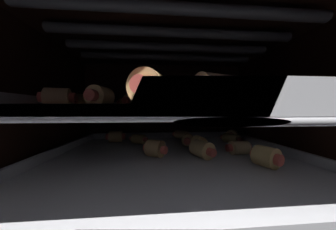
{
  "coord_description": "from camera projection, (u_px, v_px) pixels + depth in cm",
  "views": [
    {
      "loc": [
        -3.59,
        -30.37,
        19.0
      ],
      "look_at": [
        0.0,
        10.58,
        17.43
      ],
      "focal_mm": 16.97,
      "sensor_mm": 36.0,
      "label": 1
    }
  ],
  "objects": [
    {
      "name": "pig_in_blanket_upper_0",
      "position": [
        58.0,
        97.0,
        0.23
      ],
      "size": [
        4.76,
        3.29,
        2.7
      ],
      "rotation": [
        0.0,
        0.0,
        4.93
      ],
      "color": "tan",
      "rests_on": "baking_tray_upper"
    },
    {
      "name": "pig_in_blanket_upper_5",
      "position": [
        213.0,
        90.0,
        0.16
      ],
      "size": [
        5.53,
        4.33,
        3.28
      ],
      "rotation": [
        0.0,
        0.0,
        5.09
      ],
      "color": "tan",
      "rests_on": "baking_tray_upper"
    },
    {
      "name": "pig_in_blanket_lower_4",
      "position": [
        116.0,
        136.0,
        0.44
      ],
      "size": [
        5.18,
        3.32,
        3.12
      ],
      "rotation": [
        0.0,
        0.0,
        4.77
      ],
      "color": "tan",
      "rests_on": "baking_tray_lower"
    },
    {
      "name": "pig_in_blanket_lower_0",
      "position": [
        182.0,
        135.0,
        0.48
      ],
      "size": [
        5.22,
        5.56,
        2.54
      ],
      "rotation": [
        0.0,
        0.0,
        0.74
      ],
      "color": "tan",
      "rests_on": "baking_tray_lower"
    },
    {
      "name": "ground_plane",
      "position": [
        173.0,
        208.0,
        0.31
      ],
      "size": [
        54.05,
        49.05,
        1.2
      ],
      "primitive_type": "cube",
      "color": "black"
    },
    {
      "name": "pig_in_blanket_upper_7",
      "position": [
        126.0,
        103.0,
        0.46
      ],
      "size": [
        5.43,
        4.11,
        2.58
      ],
      "rotation": [
        0.0,
        0.0,
        5.18
      ],
      "color": "tan",
      "rests_on": "baking_tray_upper"
    },
    {
      "name": "pig_in_blanket_upper_3",
      "position": [
        151.0,
        88.0,
        0.13
      ],
      "size": [
        3.75,
        4.72,
        2.84
      ],
      "rotation": [
        0.0,
        0.0,
        5.9
      ],
      "color": "tan",
      "rests_on": "baking_tray_upper"
    },
    {
      "name": "baking_tray_lower",
      "position": [
        173.0,
        157.0,
        0.31
      ],
      "size": [
        46.33,
        41.95,
        2.26
      ],
      "color": "silver",
      "rests_on": "oven_rack_lower"
    },
    {
      "name": "pig_in_blanket_lower_7",
      "position": [
        231.0,
        139.0,
        0.43
      ],
      "size": [
        4.24,
        5.91,
        2.52
      ],
      "rotation": [
        0.0,
        0.0,
        0.54
      ],
      "color": "tan",
      "rests_on": "baking_tray_lower"
    },
    {
      "name": "oven_wall_left",
      "position": [
        26.0,
        120.0,
        0.28
      ],
      "size": [
        1.2,
        46.65,
        33.91
      ],
      "primitive_type": "cube",
      "color": "black",
      "rests_on": "ground_plane"
    },
    {
      "name": "pig_in_blanket_lower_9",
      "position": [
        231.0,
        135.0,
        0.47
      ],
      "size": [
        4.4,
        5.33,
        3.13
      ],
      "rotation": [
        0.0,
        0.0,
        2.56
      ],
      "color": "tan",
      "rests_on": "baking_tray_lower"
    },
    {
      "name": "pig_in_blanket_upper_2",
      "position": [
        100.0,
        96.0,
        0.22
      ],
      "size": [
        3.37,
        5.32,
        2.79
      ],
      "rotation": [
        0.0,
        0.0,
        2.93
      ],
      "color": "tan",
      "rests_on": "baking_tray_upper"
    },
    {
      "name": "pig_in_blanket_lower_5",
      "position": [
        139.0,
        139.0,
        0.42
      ],
      "size": [
        5.11,
        3.68,
        2.47
      ],
      "rotation": [
        0.0,
        0.0,
        4.24
      ],
      "color": "tan",
      "rests_on": "baking_tray_lower"
    },
    {
      "name": "pig_in_blanket_lower_1",
      "position": [
        155.0,
        149.0,
        0.3
      ],
      "size": [
        4.79,
        4.34,
        3.23
      ],
      "rotation": [
        0.0,
        0.0,
        4.15
      ],
      "color": "tan",
      "rests_on": "baking_tray_lower"
    },
    {
      "name": "pig_in_blanket_upper_10",
      "position": [
        205.0,
        101.0,
        0.4
      ],
      "size": [
        3.56,
        4.95,
        3.36
      ],
      "rotation": [
        0.0,
        0.0,
        0.07
      ],
      "color": "tan",
      "rests_on": "baking_tray_upper"
    },
    {
      "name": "pig_in_blanket_upper_1",
      "position": [
        88.0,
        101.0,
        0.33
      ],
      "size": [
        5.24,
        4.63,
        2.75
      ],
      "rotation": [
        0.0,
        0.0,
        2.2
      ],
      "color": "tan",
      "rests_on": "baking_tray_upper"
    },
    {
      "name": "baking_tray_upper",
      "position": [
        173.0,
        108.0,
        0.31
      ],
      "size": [
        46.33,
        41.95,
        2.6
      ],
      "color": "silver",
      "rests_on": "oven_rack_upper"
    },
    {
      "name": "pig_in_blanket_lower_10",
      "position": [
        202.0,
        149.0,
        0.3
      ],
      "size": [
        4.44,
        6.41,
        3.19
      ],
      "rotation": [
        0.0,
        0.0,
        3.52
      ],
      "color": "tan",
      "rests_on": "baking_tray_lower"
    },
    {
      "name": "oven_rack_upper",
      "position": [
        173.0,
        113.0,
        0.31
      ],
      "size": [
        49.25,
        45.72,
        0.66
      ],
      "color": "#B7B7BC"
    },
    {
      "name": "oven_rack_lower",
      "position": [
        173.0,
        161.0,
        0.31
      ],
      "size": [
        49.21,
        45.72,
        0.61
      ],
      "color": "#B7B7BC"
    },
    {
      "name": "oven_ceiling",
      "position": [
        173.0,
        27.0,
        0.3
      ],
      "size": [
        54.05,
        49.05,
        1.2
      ],
      "primitive_type": "cube",
      "color": "black"
    },
    {
      "name": "pig_in_blanket_upper_9",
      "position": [
        133.0,
        101.0,
        0.33
      ],
      "size": [
        4.28,
        5.37,
        2.62
      ],
      "rotation": [
        0.0,
        0.0,
        2.58
      ],
      "color": "tan",
      "rests_on": "baking_tray_upper"
    },
    {
      "name": "oven_wall_right",
      "position": [
        299.0,
        119.0,
        0.33
      ],
      "size": [
        1.2,
        46.65,
        33.91
      ],
      "primitive_type": "cube",
      "color": "black",
      "rests_on": "ground_plane"
    },
    {
      "name": "pig_in_blanket_lower_3",
      "position": [
        199.0,
        143.0,
        0.36
      ],
      "size": [
        3.3,
        5.03,
        3.01
      ],
      "rotation": [
        0.0,
        0.0,
        0.1
      ],
      "color": "tan",
      "rests_on": "baking_tray_lower"
    },
    {
      "name": "heating_element",
      "position": [
        173.0,
        41.0,
        0.3
      ],
      "size": [
        41.32,
        20.86,
        1.61
      ],
      "color": "#333338"
    },
    {
      "name": "oven_wall_back",
      "position": [
        165.0,
        115.0,
        0.54
      ],
      "size": [
        54.05,
        1.2,
        33.91
      ],
      "primitive_type": "cube",
      "color": "black",
      "rests_on": "ground_plane"
    },
    {
      "name": "pig_in_blanket_upper_8",
      "position": [
        324.0,
        95.0,
        0.2
      ],
      "size": [
        4.4,
        5.68,
        2.91
      ],
      "rotation": [
        0.0,
        0.0,
        5.81
      ],
      "color": "tan",
      "rests_on": "baking_tray_upper"
    },
    {
      "name": "pig_in_blanket_lower_6",
      "position": [
        188.0,
        140.0,
        0.4
      ],
      "size": [
        3.57,
        5.26,
        2.88
      ],
      "rotation": [
        0.0,
        0.0,
        6.01
      ],
      "color": "tan",
      "rests_on": "baking_tray_lower"
    },
    {
      "name": "pig_in_blanket_lower_2",
      "position": [
        238.0,
        147.0,
        0.32
      ],
      "size": [
        5.28,
        3.05,
        2.76
      ],
      "rotation": [
        0.0,
        0.0,
        4.8
      ],
      "color": "tan",
      "rests_on": "baking_tray_lower"
    },
    {
      "name": "pig_in_blanket_lower_8",
      "position": [
        266.0,
        157.0,
        0.25
      ],
      "size": [
        4.13,
        4.83,
        3.25
      ],
      "rotation": [
        0.0,
        0.0,
        0.36
      ],
      "color": "tan",
      "rests_on": "baking_tray_lower"
    },
    {
      "name": "pig_in_blanket_upper_4",
      "position": [
        221.0,
        104.0,
        0.46
      ],
      "size": [
        2.51,
        5.29,
        2.45
      ],
      "rotation": [
        0.0,
        0.0,
        3.16
      ],
      "color": "tan",
      "rests_on": "baking_tray_upper"
    }
  ]
}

